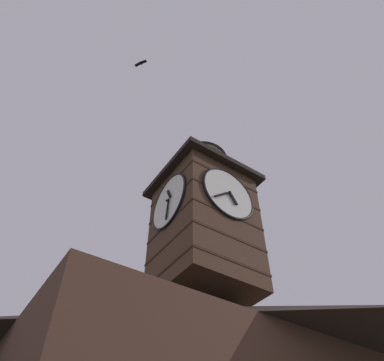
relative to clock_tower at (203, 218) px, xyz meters
name	(u,v)px	position (x,y,z in m)	size (l,w,h in m)	color
clock_tower	(203,218)	(0.00, 0.00, 0.00)	(4.13, 4.13, 8.73)	#4C3323
flying_bird_high	(141,63)	(4.40, 0.97, 7.55)	(0.47, 0.64, 0.11)	black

